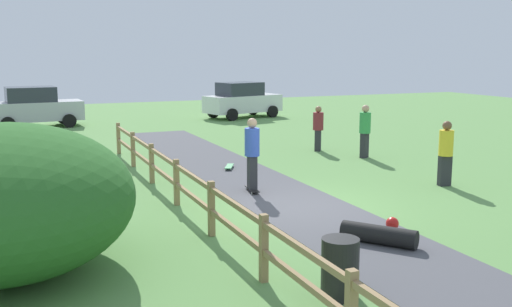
# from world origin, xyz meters

# --- Properties ---
(ground_plane) EXTENTS (60.00, 60.00, 0.00)m
(ground_plane) POSITION_xyz_m (0.00, 0.00, 0.00)
(ground_plane) COLOR #60934C
(asphalt_path) EXTENTS (2.40, 28.00, 0.02)m
(asphalt_path) POSITION_xyz_m (0.00, 0.00, 0.01)
(asphalt_path) COLOR #515156
(asphalt_path) RESTS_ON ground_plane
(wooden_fence) EXTENTS (0.12, 18.12, 1.10)m
(wooden_fence) POSITION_xyz_m (-2.60, 0.00, 0.67)
(wooden_fence) COLOR #997A51
(wooden_fence) RESTS_ON ground_plane
(bush_large) EXTENTS (4.24, 5.09, 2.45)m
(bush_large) POSITION_xyz_m (-6.32, -1.72, 1.22)
(bush_large) COLOR #286023
(bush_large) RESTS_ON ground_plane
(trash_bin) EXTENTS (0.56, 0.56, 0.90)m
(trash_bin) POSITION_xyz_m (-1.80, -4.83, 0.45)
(trash_bin) COLOR black
(trash_bin) RESTS_ON ground_plane
(skater_riding) EXTENTS (0.43, 0.82, 1.90)m
(skater_riding) POSITION_xyz_m (-0.47, 1.78, 1.09)
(skater_riding) COLOR black
(skater_riding) RESTS_ON asphalt_path
(skater_fallen) EXTENTS (1.37, 1.36, 0.36)m
(skater_fallen) POSITION_xyz_m (0.17, -2.99, 0.20)
(skater_fallen) COLOR black
(skater_fallen) RESTS_ON asphalt_path
(skateboard_loose) EXTENTS (0.54, 0.80, 0.08)m
(skateboard_loose) POSITION_xyz_m (0.04, 4.87, 0.09)
(skateboard_loose) COLOR #338C4C
(skateboard_loose) RESTS_ON asphalt_path
(bystander_maroon) EXTENTS (0.53, 0.53, 1.63)m
(bystander_maroon) POSITION_xyz_m (4.19, 6.82, 0.89)
(bystander_maroon) COLOR #2D2D33
(bystander_maroon) RESTS_ON ground_plane
(bystander_yellow) EXTENTS (0.45, 0.45, 1.76)m
(bystander_yellow) POSITION_xyz_m (4.61, 0.48, 0.97)
(bystander_yellow) COLOR #2D2D33
(bystander_yellow) RESTS_ON ground_plane
(bystander_green) EXTENTS (0.53, 0.53, 1.80)m
(bystander_green) POSITION_xyz_m (4.98, 4.97, 1.00)
(bystander_green) COLOR #2D2D33
(bystander_green) RESTS_ON ground_plane
(parked_car_silver) EXTENTS (4.32, 2.25, 1.92)m
(parked_car_silver) POSITION_xyz_m (-4.93, 18.05, 0.96)
(parked_car_silver) COLOR #B7B7BC
(parked_car_silver) RESTS_ON ground_plane
(parked_car_white) EXTENTS (4.49, 2.78, 1.92)m
(parked_car_white) POSITION_xyz_m (5.64, 18.04, 0.96)
(parked_car_white) COLOR silver
(parked_car_white) RESTS_ON ground_plane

